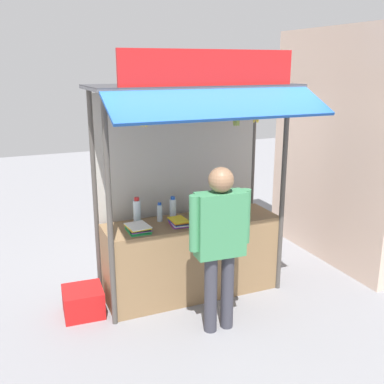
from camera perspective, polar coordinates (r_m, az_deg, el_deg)
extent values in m
plane|color=gray|center=(5.72, 0.00, -12.53)|extent=(20.00, 20.00, 0.00)
cube|color=olive|center=(5.52, 0.00, -8.23)|extent=(2.08, 0.62, 0.94)
cylinder|color=#4C4742|center=(4.67, -10.36, -2.95)|extent=(0.06, 0.06, 2.47)
cylinder|color=#4C4742|center=(5.48, 11.36, -0.20)|extent=(0.06, 0.06, 2.47)
cylinder|color=#4C4742|center=(5.34, -12.11, -0.65)|extent=(0.06, 0.06, 2.47)
cylinder|color=#4C4742|center=(6.06, 7.56, 1.52)|extent=(0.06, 0.06, 2.47)
cube|color=#B7B2A8|center=(5.63, -1.64, 0.27)|extent=(2.04, 0.04, 2.42)
cube|color=#3F3F44|center=(5.00, 0.22, 13.22)|extent=(2.28, 0.92, 0.04)
cube|color=#194799|center=(4.37, 3.96, 11.02)|extent=(2.24, 0.51, 0.26)
cube|color=red|center=(4.62, 2.31, 15.42)|extent=(1.88, 0.04, 0.35)
cylinder|color=#59544C|center=(4.68, 2.00, 11.81)|extent=(1.98, 0.02, 0.02)
cylinder|color=silver|center=(5.30, -4.10, -2.66)|extent=(0.06, 0.06, 0.20)
cylinder|color=blue|center=(5.27, -4.13, -1.49)|extent=(0.04, 0.04, 0.03)
cylinder|color=silver|center=(5.25, -6.94, -2.50)|extent=(0.09, 0.09, 0.27)
cylinder|color=red|center=(5.21, -7.00, -0.87)|extent=(0.06, 0.06, 0.04)
cylinder|color=silver|center=(5.51, -0.01, -1.88)|extent=(0.07, 0.07, 0.21)
cylinder|color=#198C33|center=(5.48, -0.01, -0.72)|extent=(0.04, 0.04, 0.03)
cylinder|color=silver|center=(5.35, -2.43, -2.19)|extent=(0.08, 0.08, 0.25)
cylinder|color=blue|center=(5.31, -2.45, -0.75)|extent=(0.05, 0.05, 0.03)
cube|color=green|center=(5.03, -6.81, -4.91)|extent=(0.23, 0.29, 0.01)
cube|color=green|center=(5.05, -6.77, -4.70)|extent=(0.23, 0.29, 0.01)
cube|color=green|center=(5.03, -6.80, -4.65)|extent=(0.25, 0.30, 0.01)
cube|color=purple|center=(5.03, -6.77, -4.57)|extent=(0.23, 0.29, 0.01)
cube|color=black|center=(5.02, -6.78, -4.48)|extent=(0.25, 0.31, 0.01)
cube|color=yellow|center=(5.02, -6.90, -4.36)|extent=(0.24, 0.30, 0.01)
cube|color=white|center=(5.02, -6.84, -4.24)|extent=(0.25, 0.31, 0.01)
cube|color=blue|center=(5.53, 4.93, -2.94)|extent=(0.20, 0.24, 0.01)
cube|color=yellow|center=(5.53, 4.87, -2.83)|extent=(0.18, 0.23, 0.01)
cube|color=black|center=(5.53, 4.79, -2.69)|extent=(0.20, 0.24, 0.01)
cube|color=orange|center=(5.53, 4.94, -2.60)|extent=(0.18, 0.23, 0.01)
cube|color=black|center=(5.53, 4.82, -2.50)|extent=(0.20, 0.24, 0.01)
cube|color=red|center=(5.52, 4.78, -2.41)|extent=(0.18, 0.23, 0.01)
cube|color=black|center=(5.52, 4.93, -2.32)|extent=(0.20, 0.24, 0.01)
cube|color=purple|center=(5.51, 4.87, -2.23)|extent=(0.19, 0.23, 0.01)
cube|color=yellow|center=(5.23, 2.84, -4.01)|extent=(0.22, 0.29, 0.01)
cube|color=blue|center=(5.24, 2.78, -3.84)|extent=(0.21, 0.29, 0.01)
cube|color=black|center=(5.22, 2.82, -3.78)|extent=(0.22, 0.29, 0.01)
cube|color=red|center=(5.22, 2.87, -3.67)|extent=(0.24, 0.30, 0.01)
cube|color=red|center=(5.22, 2.83, -3.56)|extent=(0.21, 0.29, 0.01)
cube|color=white|center=(5.23, 2.85, -3.38)|extent=(0.22, 0.29, 0.01)
cube|color=black|center=(5.21, 2.97, -3.32)|extent=(0.24, 0.30, 0.01)
cube|color=white|center=(5.22, 2.83, -3.15)|extent=(0.23, 0.30, 0.01)
cube|color=blue|center=(5.21, 2.94, -3.06)|extent=(0.23, 0.30, 0.01)
cube|color=purple|center=(5.20, -1.71, -4.12)|extent=(0.20, 0.26, 0.01)
cube|color=purple|center=(5.19, -1.59, -4.05)|extent=(0.19, 0.25, 0.01)
cube|color=white|center=(5.18, -1.62, -3.95)|extent=(0.20, 0.26, 0.01)
cube|color=blue|center=(5.18, -1.65, -3.82)|extent=(0.18, 0.25, 0.01)
cube|color=black|center=(5.17, -1.53, -3.74)|extent=(0.20, 0.26, 0.01)
cube|color=orange|center=(5.17, -1.68, -3.61)|extent=(0.18, 0.25, 0.01)
cube|color=yellow|center=(5.17, -1.74, -3.49)|extent=(0.19, 0.25, 0.01)
cylinder|color=#332D23|center=(4.83, 5.66, 10.93)|extent=(0.01, 0.01, 0.13)
cylinder|color=olive|center=(4.84, 5.64, 9.93)|extent=(0.04, 0.04, 0.04)
ellipsoid|color=#8A9C42|center=(4.86, 5.88, 9.08)|extent=(0.04, 0.08, 0.14)
ellipsoid|color=#8A9C42|center=(4.87, 5.58, 9.07)|extent=(0.06, 0.04, 0.14)
ellipsoid|color=#8A9C42|center=(4.85, 5.38, 9.06)|extent=(0.06, 0.06, 0.14)
ellipsoid|color=#8A9C42|center=(4.83, 5.49, 9.03)|extent=(0.05, 0.07, 0.14)
ellipsoid|color=#8A9C42|center=(4.83, 5.77, 9.03)|extent=(0.07, 0.04, 0.14)
cylinder|color=#332D23|center=(4.95, 8.16, 11.09)|extent=(0.01, 0.01, 0.11)
cylinder|color=olive|center=(4.96, 8.13, 10.25)|extent=(0.04, 0.04, 0.04)
ellipsoid|color=yellow|center=(4.98, 8.31, 9.41)|extent=(0.03, 0.07, 0.14)
ellipsoid|color=yellow|center=(4.99, 8.03, 9.44)|extent=(0.07, 0.04, 0.14)
ellipsoid|color=yellow|center=(4.97, 7.88, 9.41)|extent=(0.06, 0.06, 0.14)
ellipsoid|color=yellow|center=(4.94, 8.02, 9.40)|extent=(0.07, 0.07, 0.14)
ellipsoid|color=yellow|center=(4.96, 8.24, 9.37)|extent=(0.06, 0.04, 0.14)
cylinder|color=#332D23|center=(4.60, -0.25, 11.13)|extent=(0.01, 0.01, 0.07)
cylinder|color=olive|center=(4.61, -0.25, 10.45)|extent=(0.04, 0.04, 0.04)
ellipsoid|color=gold|center=(4.62, -0.09, 9.53)|extent=(0.03, 0.06, 0.14)
ellipsoid|color=gold|center=(4.64, -0.22, 9.59)|extent=(0.07, 0.05, 0.14)
ellipsoid|color=gold|center=(4.63, -0.42, 9.55)|extent=(0.06, 0.05, 0.14)
ellipsoid|color=gold|center=(4.61, -0.47, 9.54)|extent=(0.04, 0.07, 0.14)
ellipsoid|color=gold|center=(4.59, -0.31, 9.54)|extent=(0.07, 0.06, 0.14)
ellipsoid|color=gold|center=(4.60, -0.08, 9.52)|extent=(0.06, 0.05, 0.14)
cylinder|color=#332D23|center=(4.44, -6.11, 10.91)|extent=(0.01, 0.01, 0.06)
cylinder|color=olive|center=(4.44, -6.10, 10.24)|extent=(0.04, 0.04, 0.04)
ellipsoid|color=gold|center=(4.46, -5.85, 9.15)|extent=(0.03, 0.06, 0.16)
ellipsoid|color=gold|center=(4.48, -6.01, 9.21)|extent=(0.08, 0.05, 0.16)
ellipsoid|color=gold|center=(4.47, -6.27, 9.17)|extent=(0.07, 0.05, 0.16)
ellipsoid|color=gold|center=(4.44, -6.36, 9.14)|extent=(0.04, 0.08, 0.16)
ellipsoid|color=gold|center=(4.43, -6.15, 9.13)|extent=(0.08, 0.06, 0.16)
ellipsoid|color=gold|center=(4.44, -5.88, 9.13)|extent=(0.06, 0.05, 0.16)
cylinder|color=#383842|center=(4.80, 2.37, -12.77)|extent=(0.14, 0.14, 0.84)
cylinder|color=#383842|center=(4.88, 4.47, -12.32)|extent=(0.14, 0.14, 0.84)
cube|color=#3F8C59|center=(4.53, 3.58, -4.11)|extent=(0.51, 0.24, 0.67)
cylinder|color=#3F8C59|center=(4.40, 0.32, -3.99)|extent=(0.11, 0.11, 0.57)
cylinder|color=#3F8C59|center=(4.64, 6.70, -3.05)|extent=(0.11, 0.11, 0.57)
sphere|color=#936B4C|center=(4.39, 3.69, 1.54)|extent=(0.25, 0.25, 0.25)
cube|color=red|center=(5.36, -13.56, -13.28)|extent=(0.46, 0.46, 0.30)
cube|color=beige|center=(6.56, 16.99, 5.31)|extent=(0.20, 2.40, 3.20)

